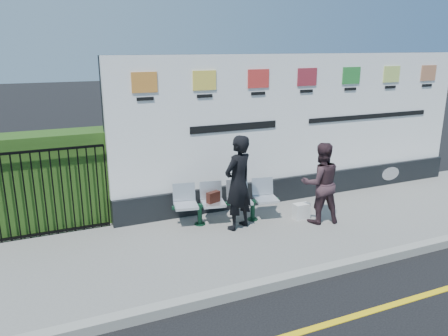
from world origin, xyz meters
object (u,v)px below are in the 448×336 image
Objects in this scene: woman_left at (238,183)px; woman_right at (321,183)px; billboard at (302,137)px; bench at (227,212)px.

woman_left is 1.54m from woman_right.
woman_right is (-0.45, -1.35, -0.55)m from billboard.
woman_right is (1.50, -0.34, -0.10)m from woman_left.
woman_left reaches higher than bench.
woman_left is (0.08, -0.32, 0.64)m from bench.
woman_left reaches higher than woman_right.
bench is at bearing -10.16° from woman_right.
billboard is at bearing 29.32° from bench.
billboard is 4.72× the size of woman_left.
billboard reaches higher than bench.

